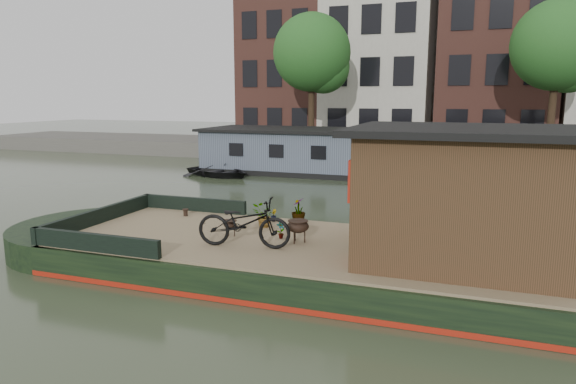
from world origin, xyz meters
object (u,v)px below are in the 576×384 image
(dinghy, at_px, (219,168))
(bicycle, at_px, (244,223))
(potted_plant_a, at_px, (281,230))
(brazier_front, at_px, (298,231))
(brazier_rear, at_px, (230,228))
(cabin, at_px, (462,193))

(dinghy, bearing_deg, bicycle, -132.69)
(potted_plant_a, height_order, dinghy, potted_plant_a)
(brazier_front, relative_size, brazier_rear, 1.33)
(cabin, relative_size, brazier_front, 8.52)
(cabin, bearing_deg, brazier_rear, -179.24)
(brazier_front, distance_m, brazier_rear, 1.53)
(bicycle, distance_m, brazier_rear, 0.93)
(brazier_rear, bearing_deg, cabin, 0.76)
(bicycle, bearing_deg, potted_plant_a, -38.15)
(brazier_rear, height_order, dinghy, brazier_rear)
(cabin, xyz_separation_m, brazier_rear, (-4.66, -0.06, -1.05))
(brazier_front, height_order, dinghy, brazier_front)
(cabin, distance_m, bicycle, 4.16)
(brazier_front, xyz_separation_m, brazier_rear, (-1.53, -0.04, -0.06))
(cabin, height_order, bicycle, cabin)
(cabin, height_order, potted_plant_a, cabin)
(cabin, bearing_deg, bicycle, -170.43)
(brazier_front, distance_m, dinghy, 13.82)
(brazier_front, bearing_deg, brazier_rear, -178.59)
(dinghy, bearing_deg, cabin, -118.52)
(potted_plant_a, height_order, brazier_rear, potted_plant_a)
(cabin, relative_size, dinghy, 1.18)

